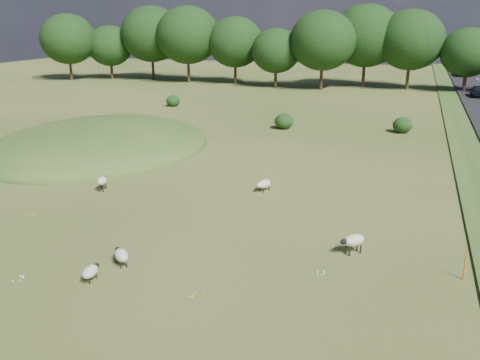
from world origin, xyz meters
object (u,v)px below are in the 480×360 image
Objects in this scene: sheep_1 at (102,181)px; sheep_2 at (353,241)px; car_2 at (478,91)px; sheep_5 at (264,184)px; car_3 at (463,71)px; sheep_0 at (91,271)px; marker_post at (465,265)px; sheep_4 at (121,255)px.

sheep_1 is 15.40m from sheep_2.
car_2 is at bearing -41.44° from sheep_1.
car_2 is at bearing -177.98° from sheep_5.
car_3 reaches higher than sheep_5.
car_2 reaches higher than sheep_2.
sheep_5 is 46.99m from car_2.
sheep_2 is at bearing -61.30° from sheep_0.
sheep_0 is at bearing -164.61° from sheep_1.
car_2 is at bearing 84.59° from marker_post.
car_3 is at bearing 86.43° from marker_post.
sheep_4 is (6.07, -8.31, -0.15)m from sheep_1.
sheep_1 reaches higher than sheep_4.
sheep_4 is 0.27× the size of car_2.
sheep_1 is (-19.05, 5.41, -0.03)m from marker_post.
sheep_4 is at bearing -167.39° from marker_post.
car_3 is (9.26, 78.78, 0.41)m from sheep_2.
sheep_0 is 0.88× the size of sheep_1.
sheep_1 is at bearing 27.27° from sheep_0.
sheep_0 is 10.66m from sheep_2.
sheep_0 is 0.85× the size of sheep_5.
sheep_2 reaches higher than sheep_1.
sheep_5 is at bearing 141.14° from marker_post.
sheep_4 is at bearing -20.12° from sheep_2.
marker_post is 1.11× the size of sheep_4.
marker_post is 4.40m from sheep_2.
sheep_4 is at bearing -107.92° from car_2.
sheep_1 is 1.07× the size of sheep_2.
marker_post is 1.02× the size of sheep_1.
sheep_5 is at bearing -87.28° from sheep_1.
car_2 reaches higher than marker_post.
marker_post is 1.08× the size of sheep_2.
sheep_1 is (-5.67, 9.88, 0.20)m from sheep_0.
car_3 is at bearing -32.37° from sheep_1.
car_2 reaches higher than sheep_4.
sheep_0 is at bearing -102.29° from car_3.
sheep_0 is 1.61m from sheep_4.
marker_post reaches higher than sheep_5.
car_3 reaches higher than sheep_4.
sheep_0 is (-13.37, -4.47, -0.22)m from marker_post.
car_3 reaches higher than sheep_0.
car_2 reaches higher than sheep_5.
marker_post is 80.00m from car_3.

